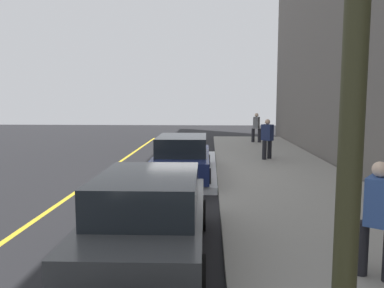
% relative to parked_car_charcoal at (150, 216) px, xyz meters
% --- Properties ---
extents(ground_plane, '(56.00, 56.00, 0.00)m').
position_rel_parked_car_charcoal_xyz_m(ground_plane, '(6.64, -0.26, -0.76)').
color(ground_plane, black).
extents(sidewalk, '(28.00, 4.60, 0.15)m').
position_rel_parked_car_charcoal_xyz_m(sidewalk, '(6.64, -3.56, -0.68)').
color(sidewalk, gray).
rests_on(sidewalk, ground).
extents(lane_stripe_centre, '(28.00, 0.14, 0.01)m').
position_rel_parked_car_charcoal_xyz_m(lane_stripe_centre, '(6.64, 2.94, -0.75)').
color(lane_stripe_centre, gold).
rests_on(lane_stripe_centre, ground).
extents(snow_bank_curb, '(7.74, 0.56, 0.22)m').
position_rel_parked_car_charcoal_xyz_m(snow_bank_curb, '(8.33, -0.96, -0.65)').
color(snow_bank_curb, white).
rests_on(snow_bank_curb, ground).
extents(parked_car_charcoal, '(4.62, 1.95, 1.51)m').
position_rel_parked_car_charcoal_xyz_m(parked_car_charcoal, '(0.00, 0.00, 0.00)').
color(parked_car_charcoal, black).
rests_on(parked_car_charcoal, ground).
extents(parked_car_navy, '(4.73, 1.94, 1.51)m').
position_rel_parked_car_charcoal_xyz_m(parked_car_navy, '(6.61, -0.08, 0.00)').
color(parked_car_navy, black).
rests_on(parked_car_navy, ground).
extents(pedestrian_grey_coat, '(0.55, 0.56, 1.76)m').
position_rel_parked_car_charcoal_xyz_m(pedestrian_grey_coat, '(17.04, -3.80, 0.33)').
color(pedestrian_grey_coat, black).
rests_on(pedestrian_grey_coat, sidewalk).
extents(pedestrian_blue_coat, '(0.54, 0.50, 1.71)m').
position_rel_parked_car_charcoal_xyz_m(pedestrian_blue_coat, '(-0.86, -3.40, 0.30)').
color(pedestrian_blue_coat, black).
rests_on(pedestrian_blue_coat, sidewalk).
extents(pedestrian_navy_coat, '(0.53, 0.54, 1.73)m').
position_rel_parked_car_charcoal_xyz_m(pedestrian_navy_coat, '(10.38, -3.48, 0.31)').
color(pedestrian_navy_coat, black).
rests_on(pedestrian_navy_coat, sidewalk).
extents(traffic_light_pole, '(0.35, 0.26, 4.30)m').
position_rel_parked_car_charcoal_xyz_m(traffic_light_pole, '(-4.39, -1.70, 2.31)').
color(traffic_light_pole, '#2D2D19').
rests_on(traffic_light_pole, sidewalk).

